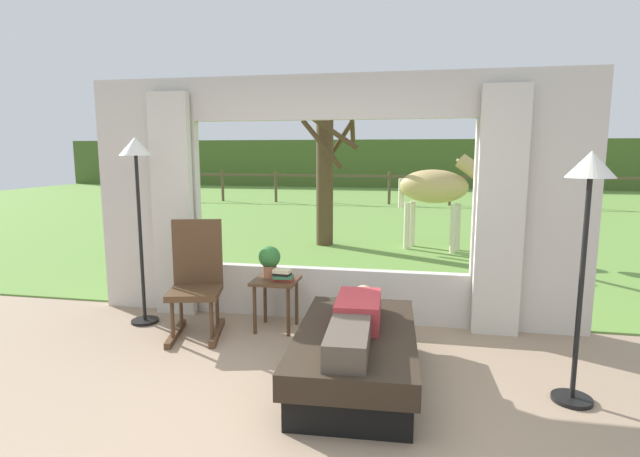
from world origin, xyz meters
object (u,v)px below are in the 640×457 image
object	(u,v)px
reclining_person	(355,320)
pasture_tree	(326,172)
recliner_sofa	(356,355)
floor_lamp_left	(137,174)
horse	(438,187)
book_stack	(283,275)
side_table	(276,288)
floor_lamp_right	(588,202)
potted_plant	(270,260)
rocking_chair	(196,279)

from	to	relation	value
reclining_person	pasture_tree	distance (m)	5.80
pasture_tree	recliner_sofa	bearing A→B (deg)	-77.33
floor_lamp_left	horse	bearing A→B (deg)	55.00
recliner_sofa	floor_lamp_left	distance (m)	2.85
pasture_tree	reclining_person	bearing A→B (deg)	-77.44
recliner_sofa	floor_lamp_left	world-z (taller)	floor_lamp_left
book_stack	floor_lamp_left	xyz separation A→B (m)	(-1.51, -0.01, 0.97)
recliner_sofa	book_stack	bearing A→B (deg)	128.92
recliner_sofa	pasture_tree	bearing A→B (deg)	100.04
side_table	recliner_sofa	bearing A→B (deg)	-47.39
floor_lamp_right	reclining_person	bearing A→B (deg)	-178.29
reclining_person	floor_lamp_left	world-z (taller)	floor_lamp_left
potted_plant	book_stack	bearing A→B (deg)	-35.95
book_stack	pasture_tree	bearing A→B (deg)	95.06
reclining_person	book_stack	world-z (taller)	book_stack
floor_lamp_left	book_stack	bearing A→B (deg)	0.47
recliner_sofa	side_table	size ratio (longest dim) A/B	3.35
potted_plant	horse	distance (m)	4.75
reclining_person	side_table	xyz separation A→B (m)	(-0.93, 1.06, -0.10)
floor_lamp_left	floor_lamp_right	world-z (taller)	floor_lamp_left
side_table	pasture_tree	size ratio (longest dim) A/B	0.18
recliner_sofa	floor_lamp_right	distance (m)	1.99
reclining_person	book_stack	distance (m)	1.30
recliner_sofa	horse	size ratio (longest dim) A/B	0.96
rocking_chair	side_table	xyz separation A→B (m)	(0.74, 0.24, -0.12)
book_stack	floor_lamp_left	bearing A→B (deg)	-179.53
side_table	pasture_tree	world-z (taller)	pasture_tree
rocking_chair	horse	xyz separation A→B (m)	(2.47, 4.66, 0.61)
recliner_sofa	floor_lamp_right	size ratio (longest dim) A/B	0.97
side_table	pasture_tree	bearing A→B (deg)	94.00
recliner_sofa	rocking_chair	size ratio (longest dim) A/B	1.55
floor_lamp_left	horse	distance (m)	5.51
rocking_chair	floor_lamp_right	world-z (taller)	floor_lamp_right
floor_lamp_left	pasture_tree	distance (m)	4.74
floor_lamp_right	horse	world-z (taller)	floor_lamp_right
book_stack	floor_lamp_left	distance (m)	1.79
book_stack	recliner_sofa	bearing A→B (deg)	-48.45
rocking_chair	horse	world-z (taller)	horse
recliner_sofa	reclining_person	bearing A→B (deg)	-92.63
potted_plant	floor_lamp_left	xyz separation A→B (m)	(-1.34, -0.14, 0.85)
floor_lamp_left	rocking_chair	bearing A→B (deg)	-13.70
potted_plant	side_table	bearing A→B (deg)	-36.87
rocking_chair	side_table	size ratio (longest dim) A/B	2.15
recliner_sofa	rocking_chair	xyz separation A→B (m)	(-1.67, 0.77, 0.33)
book_stack	pasture_tree	distance (m)	4.69
recliner_sofa	floor_lamp_right	world-z (taller)	floor_lamp_right
reclining_person	horse	distance (m)	5.58
potted_plant	horse	xyz separation A→B (m)	(1.81, 4.36, 0.45)
book_stack	horse	size ratio (longest dim) A/B	0.11
side_table	book_stack	bearing A→B (deg)	-35.11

